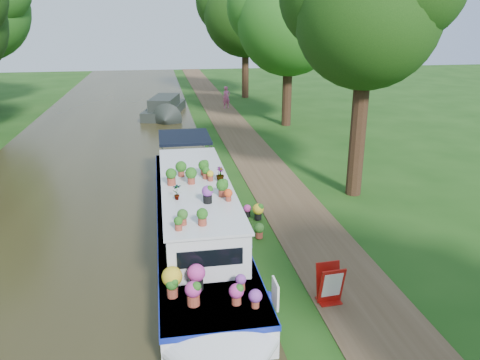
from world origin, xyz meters
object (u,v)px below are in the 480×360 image
sandwich_board (330,286)px  plant_boat (197,216)px  pedestrian_pink (226,97)px  second_boat (165,108)px

sandwich_board → plant_boat: bearing=123.6°
plant_boat → sandwich_board: bearing=-52.4°
plant_boat → sandwich_board: 4.44m
sandwich_board → pedestrian_pink: size_ratio=0.58×
second_boat → pedestrian_pink: (4.48, 2.00, 0.29)m
second_boat → sandwich_board: second_boat is taller
plant_boat → sandwich_board: size_ratio=14.84×
second_boat → sandwich_board: bearing=-68.8°
pedestrian_pink → second_boat: bearing=-174.0°
plant_boat → second_boat: plant_boat is taller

